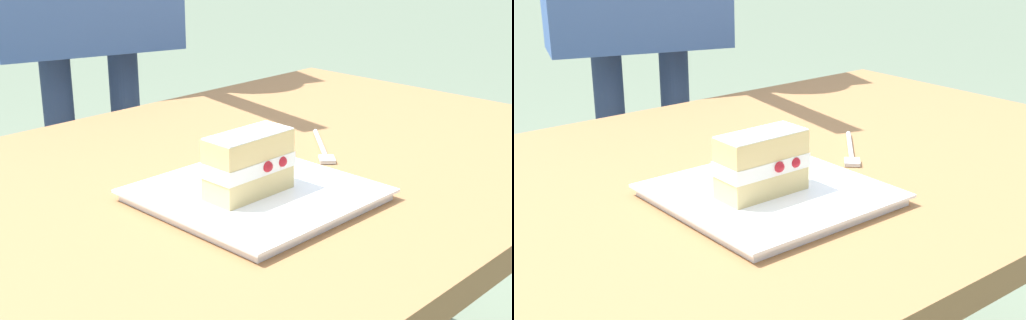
# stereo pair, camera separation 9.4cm
# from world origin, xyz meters

# --- Properties ---
(patio_table) EXTENTS (1.25, 0.84, 0.70)m
(patio_table) POSITION_xyz_m (0.00, 0.00, 0.60)
(patio_table) COLOR olive
(patio_table) RESTS_ON ground
(dessert_plate) EXTENTS (0.28, 0.28, 0.02)m
(dessert_plate) POSITION_xyz_m (0.11, 0.11, 0.71)
(dessert_plate) COLOR white
(dessert_plate) RESTS_ON patio_table
(cake_slice) EXTENTS (0.12, 0.07, 0.08)m
(cake_slice) POSITION_xyz_m (0.13, 0.11, 0.76)
(cake_slice) COLOR #E0C17A
(cake_slice) RESTS_ON dessert_plate
(dessert_fork) EXTENTS (0.13, 0.13, 0.01)m
(dessert_fork) POSITION_xyz_m (-0.12, 0.03, 0.70)
(dessert_fork) COLOR silver
(dessert_fork) RESTS_ON patio_table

